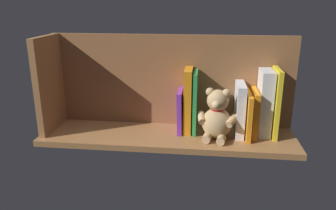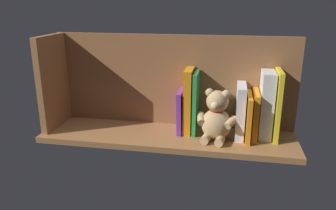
{
  "view_description": "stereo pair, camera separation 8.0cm",
  "coord_description": "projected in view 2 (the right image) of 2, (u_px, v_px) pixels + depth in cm",
  "views": [
    {
      "loc": [
        -13.66,
        115.97,
        48.9
      ],
      "look_at": [
        0.0,
        0.0,
        11.38
      ],
      "focal_mm": 35.1,
      "sensor_mm": 36.0,
      "label": 1
    },
    {
      "loc": [
        -21.54,
        114.77,
        48.9
      ],
      "look_at": [
        0.0,
        0.0,
        11.38
      ],
      "focal_mm": 35.1,
      "sensor_mm": 36.0,
      "label": 2
    }
  ],
  "objects": [
    {
      "name": "book_2",
      "position": [
        248.0,
        116.0,
        1.2
      ],
      "size": [
        1.61,
        16.35,
        16.67
      ],
      "primitive_type": "cube",
      "color": "orange",
      "rests_on": "ground_plane"
    },
    {
      "name": "shelf_side_divider",
      "position": [
        53.0,
        82.0,
        1.29
      ],
      "size": [
        2.4,
        20.32,
        36.29
      ],
      "primitive_type": "cube",
      "color": "#9E6B3D",
      "rests_on": "ground_plane"
    },
    {
      "name": "book_1",
      "position": [
        255.0,
        115.0,
        1.2
      ],
      "size": [
        2.03,
        14.16,
        17.31
      ],
      "primitive_type": "cube",
      "color": "orange",
      "rests_on": "ground_plane"
    },
    {
      "name": "book_0",
      "position": [
        277.0,
        105.0,
        1.18
      ],
      "size": [
        1.63,
        13.08,
        25.44
      ],
      "primitive_type": "cube",
      "color": "yellow",
      "rests_on": "ground_plane"
    },
    {
      "name": "book_6",
      "position": [
        181.0,
        111.0,
        1.26
      ],
      "size": [
        2.07,
        12.34,
        16.27
      ],
      "primitive_type": "cube",
      "rotation": [
        0.0,
        0.02,
        0.0
      ],
      "color": "purple",
      "rests_on": "ground_plane"
    },
    {
      "name": "ground_plane",
      "position": [
        168.0,
        136.0,
        1.26
      ],
      "size": [
        95.79,
        26.32,
        2.2
      ],
      "primitive_type": "cube",
      "color": "#9E6B3D"
    },
    {
      "name": "book_5",
      "position": [
        189.0,
        101.0,
        1.25
      ],
      "size": [
        2.96,
        11.76,
        24.51
      ],
      "primitive_type": "cube",
      "color": "orange",
      "rests_on": "ground_plane"
    },
    {
      "name": "book_4",
      "position": [
        196.0,
        103.0,
        1.24
      ],
      "size": [
        1.43,
        12.04,
        23.56
      ],
      "primitive_type": "cube",
      "color": "green",
      "rests_on": "ground_plane"
    },
    {
      "name": "teddy_bear",
      "position": [
        216.0,
        118.0,
        1.18
      ],
      "size": [
        15.1,
        13.5,
        18.93
      ],
      "rotation": [
        0.0,
        0.0,
        -0.19
      ],
      "color": "tan",
      "rests_on": "ground_plane"
    },
    {
      "name": "shelf_back_panel",
      "position": [
        173.0,
        81.0,
        1.31
      ],
      "size": [
        95.79,
        1.5,
        36.29
      ],
      "primitive_type": "cube",
      "color": "#8F5C36",
      "rests_on": "ground_plane"
    },
    {
      "name": "dictionary_thick_white",
      "position": [
        266.0,
        105.0,
        1.2
      ],
      "size": [
        4.58,
        11.73,
        24.67
      ],
      "primitive_type": "cube",
      "color": "silver",
      "rests_on": "ground_plane"
    },
    {
      "name": "book_3",
      "position": [
        240.0,
        111.0,
        1.21
      ],
      "size": [
        3.16,
        13.94,
        19.66
      ],
      "primitive_type": "cube",
      "color": "silver",
      "rests_on": "ground_plane"
    }
  ]
}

